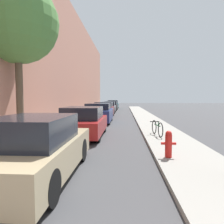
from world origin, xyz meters
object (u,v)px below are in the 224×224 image
object	(u,v)px
fire_hydrant	(169,144)
parked_car_maroon	(104,110)
parked_car_navy	(99,113)
street_tree_near	(17,23)
parked_car_grey	(108,108)
bicycle	(157,128)
parked_car_champagne	(36,149)
parked_car_black	(111,106)
parked_car_teal	(113,105)
parked_car_red	(84,122)

from	to	relation	value
fire_hydrant	parked_car_maroon	bearing A→B (deg)	103.10
parked_car_navy	street_tree_near	bearing A→B (deg)	-111.10
parked_car_navy	parked_car_grey	world-z (taller)	parked_car_navy
street_tree_near	fire_hydrant	size ratio (longest dim) A/B	8.53
parked_car_maroon	bicycle	xyz separation A→B (m)	(3.45, -10.47, -0.22)
parked_car_champagne	parked_car_black	world-z (taller)	parked_car_champagne
parked_car_navy	bicycle	xyz separation A→B (m)	(3.37, -5.71, -0.23)
street_tree_near	parked_car_teal	bearing A→B (deg)	84.94
parked_car_black	parked_car_teal	size ratio (longest dim) A/B	1.08
parked_car_red	parked_car_grey	bearing A→B (deg)	90.20
parked_car_teal	street_tree_near	bearing A→B (deg)	-95.06
parked_car_red	parked_car_maroon	bearing A→B (deg)	90.41
parked_car_black	street_tree_near	xyz separation A→B (m)	(-2.41, -21.94, 4.26)
parked_car_champagne	bicycle	distance (m)	5.95
parked_car_grey	parked_car_black	size ratio (longest dim) A/B	0.92
parked_car_champagne	parked_car_black	xyz separation A→B (m)	(-0.02, 25.93, -0.02)
parked_car_champagne	street_tree_near	distance (m)	6.31
parked_car_grey	bicycle	bearing A→B (deg)	-77.50
parked_car_red	parked_car_maroon	distance (m)	10.29
parked_car_grey	parked_car_black	xyz separation A→B (m)	(-0.06, 5.62, -0.01)
parked_car_maroon	bicycle	world-z (taller)	parked_car_maroon
bicycle	parked_car_teal	bearing A→B (deg)	89.09
parked_car_champagne	parked_car_black	size ratio (longest dim) A/B	0.90
parked_car_red	bicycle	size ratio (longest dim) A/B	2.54
parked_car_champagne	parked_car_grey	bearing A→B (deg)	89.90
parked_car_teal	bicycle	size ratio (longest dim) A/B	2.64
parked_car_navy	parked_car_grey	xyz separation A→B (m)	(-0.06, 9.77, -0.03)
parked_car_red	parked_car_black	bearing A→B (deg)	90.30
parked_car_red	street_tree_near	world-z (taller)	street_tree_near
parked_car_teal	parked_car_red	bearing A→B (deg)	-89.77
parked_car_maroon	parked_car_black	world-z (taller)	parked_car_maroon
parked_car_navy	bicycle	distance (m)	6.63
parked_car_champagne	fire_hydrant	size ratio (longest dim) A/B	5.29
bicycle	parked_car_maroon	bearing A→B (deg)	99.81
parked_car_teal	parked_car_grey	bearing A→B (deg)	-89.73
parked_car_navy	parked_car_teal	bearing A→B (deg)	90.32
parked_car_maroon	street_tree_near	size ratio (longest dim) A/B	0.63
bicycle	parked_car_grey	bearing A→B (deg)	94.07
parked_car_maroon	parked_car_teal	bearing A→B (deg)	90.11
parked_car_red	street_tree_near	distance (m)	5.03
parked_car_teal	street_tree_near	world-z (taller)	street_tree_near
parked_car_black	street_tree_near	distance (m)	22.48
parked_car_maroon	parked_car_grey	size ratio (longest dim) A/B	0.99
parked_car_champagne	parked_car_teal	size ratio (longest dim) A/B	0.97
parked_car_maroon	parked_car_red	bearing A→B (deg)	-89.59
parked_car_red	parked_car_maroon	size ratio (longest dim) A/B	0.98
parked_car_champagne	parked_car_maroon	world-z (taller)	same
parked_car_black	parked_car_grey	bearing A→B (deg)	-89.44
parked_car_red	fire_hydrant	distance (m)	4.79
parked_car_black	fire_hydrant	distance (m)	24.74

